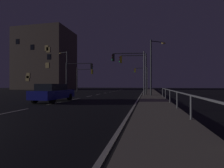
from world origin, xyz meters
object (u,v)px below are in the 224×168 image
at_px(traffic_light_near_right, 84,75).
at_px(building_distant, 46,60).
at_px(traffic_light_overhead_east, 78,71).
at_px(street_lamp_far_end, 153,62).
at_px(traffic_light_far_center, 135,66).
at_px(traffic_light_far_left, 130,64).
at_px(traffic_light_mid_right, 142,74).
at_px(street_lamp_corner, 66,68).
at_px(car, 53,92).

distance_m(traffic_light_near_right, building_distant, 24.51).
xyz_separation_m(traffic_light_overhead_east, street_lamp_far_end, (12.94, -5.82, 0.47)).
xyz_separation_m(traffic_light_far_center, street_lamp_far_end, (2.48, -1.15, 0.34)).
distance_m(traffic_light_far_left, building_distant, 39.15).
relative_size(traffic_light_overhead_east, street_lamp_far_end, 0.78).
relative_size(traffic_light_far_center, traffic_light_mid_right, 1.02).
bearing_deg(street_lamp_far_end, traffic_light_far_left, -178.19).
distance_m(traffic_light_near_right, street_lamp_far_end, 17.27).
relative_size(traffic_light_overhead_east, street_lamp_corner, 0.71).
relative_size(traffic_light_near_right, traffic_light_overhead_east, 0.89).
relative_size(traffic_light_near_right, traffic_light_mid_right, 0.90).
distance_m(traffic_light_far_center, traffic_light_near_right, 14.61).
xyz_separation_m(traffic_light_near_right, traffic_light_mid_right, (11.52, 7.12, 0.50)).
distance_m(car, traffic_light_near_right, 20.00).
xyz_separation_m(traffic_light_far_left, street_lamp_corner, (-12.92, 7.09, 0.46)).
bearing_deg(traffic_light_overhead_east, car, -73.97).
relative_size(traffic_light_overhead_east, traffic_light_mid_right, 1.00).
relative_size(car, street_lamp_corner, 0.57).
xyz_separation_m(car, traffic_light_near_right, (-4.83, 19.23, 2.64)).
distance_m(car, street_lamp_corner, 17.58).
height_order(car, street_lamp_far_end, street_lamp_far_end).
bearing_deg(traffic_light_mid_right, traffic_light_far_center, -91.37).
bearing_deg(traffic_light_far_center, traffic_light_near_right, 139.66).
bearing_deg(traffic_light_far_left, traffic_light_near_right, 134.89).
xyz_separation_m(car, traffic_light_mid_right, (6.70, 26.35, 3.14)).
bearing_deg(car, traffic_light_mid_right, 75.74).
distance_m(traffic_light_far_left, street_lamp_corner, 14.74).
distance_m(traffic_light_far_center, traffic_light_mid_right, 16.58).
xyz_separation_m(traffic_light_mid_right, building_distant, (-30.37, 7.41, 5.36)).
height_order(car, traffic_light_near_right, traffic_light_near_right).
xyz_separation_m(traffic_light_overhead_east, building_distant, (-19.52, 19.31, 5.38)).
distance_m(street_lamp_far_end, building_distant, 41.34).
bearing_deg(traffic_light_near_right, street_lamp_corner, -122.24).
height_order(traffic_light_far_center, traffic_light_near_right, traffic_light_far_center).
distance_m(traffic_light_far_center, traffic_light_far_left, 1.33).
bearing_deg(traffic_light_mid_right, traffic_light_near_right, -148.28).
xyz_separation_m(street_lamp_corner, building_distant, (-16.58, 18.14, 4.69)).
xyz_separation_m(traffic_light_far_left, building_distant, (-29.50, 25.23, 5.16)).
bearing_deg(traffic_light_far_center, street_lamp_corner, 156.41).
bearing_deg(street_lamp_corner, street_lamp_far_end, -23.78).
bearing_deg(traffic_light_far_left, traffic_light_far_center, 68.85).
relative_size(street_lamp_far_end, building_distant, 0.38).
xyz_separation_m(car, street_lamp_corner, (-7.10, 15.63, 3.81)).
height_order(traffic_light_overhead_east, traffic_light_mid_right, traffic_light_mid_right).
height_order(car, building_distant, building_distant).
bearing_deg(street_lamp_far_end, traffic_light_mid_right, 96.71).
distance_m(traffic_light_far_center, traffic_light_overhead_east, 11.45).
xyz_separation_m(traffic_light_far_center, traffic_light_mid_right, (0.40, 16.57, -0.11)).
xyz_separation_m(traffic_light_overhead_east, street_lamp_corner, (-2.94, 1.17, 0.69)).
xyz_separation_m(traffic_light_near_right, traffic_light_far_left, (10.65, -10.69, 0.70)).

